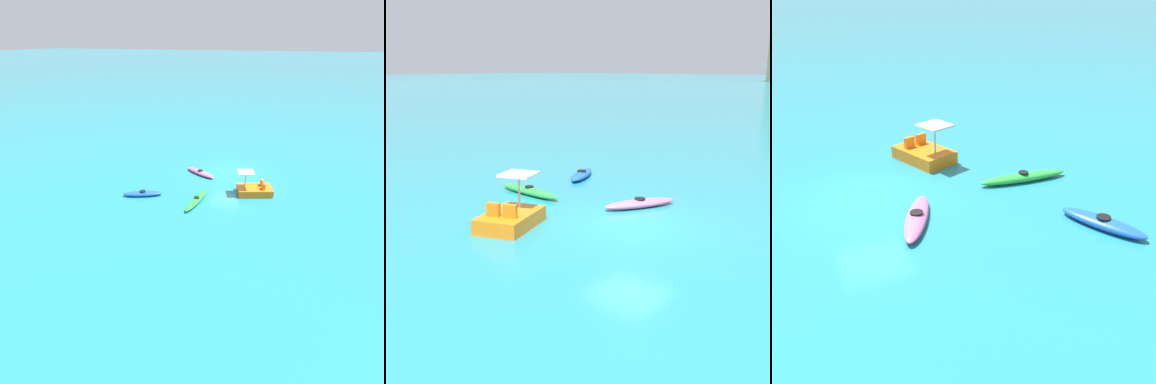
{
  "view_description": "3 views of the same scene",
  "coord_description": "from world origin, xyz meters",
  "views": [
    {
      "loc": [
        -22.64,
        -5.71,
        9.9
      ],
      "look_at": [
        -4.74,
        1.35,
        0.23
      ],
      "focal_mm": 28.52,
      "sensor_mm": 36.0,
      "label": 1
    },
    {
      "loc": [
        9.28,
        -13.1,
        5.14
      ],
      "look_at": [
        -2.69,
        0.41,
        0.64
      ],
      "focal_mm": 47.28,
      "sensor_mm": 36.0,
      "label": 2
    },
    {
      "loc": [
        2.24,
        13.58,
        6.81
      ],
      "look_at": [
        -2.84,
        1.6,
        0.49
      ],
      "focal_mm": 41.63,
      "sensor_mm": 36.0,
      "label": 3
    }
  ],
  "objects": [
    {
      "name": "ground_plane",
      "position": [
        0.0,
        0.0,
        0.0
      ],
      "size": [
        600.0,
        600.0,
        0.0
      ],
      "primitive_type": "plane",
      "color": "teal"
    },
    {
      "name": "pedal_boat_orange",
      "position": [
        -2.91,
        -2.69,
        0.34
      ],
      "size": [
        2.28,
        2.78,
        1.68
      ],
      "color": "orange",
      "rests_on": "ground_plane"
    },
    {
      "name": "kayak_blue",
      "position": [
        -6.12,
        4.54,
        0.16
      ],
      "size": [
        1.78,
        2.75,
        0.37
      ],
      "color": "blue",
      "rests_on": "ground_plane"
    },
    {
      "name": "kayak_green",
      "position": [
        -5.6,
        0.67,
        0.16
      ],
      "size": [
        3.43,
        0.77,
        0.37
      ],
      "color": "green",
      "rests_on": "ground_plane"
    },
    {
      "name": "kayak_pink",
      "position": [
        -1.07,
        2.07,
        0.16
      ],
      "size": [
        1.83,
        2.91,
        0.37
      ],
      "color": "pink",
      "rests_on": "ground_plane"
    }
  ]
}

